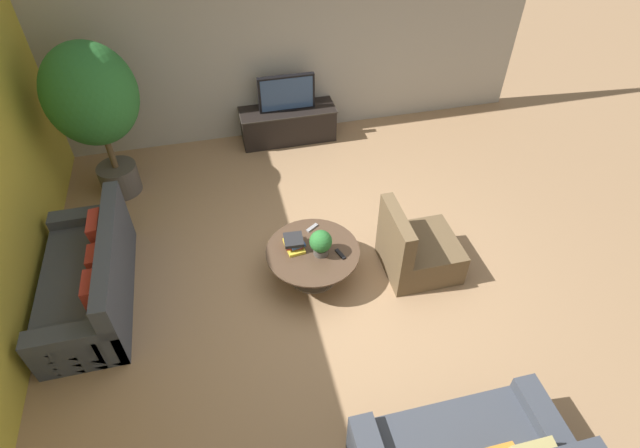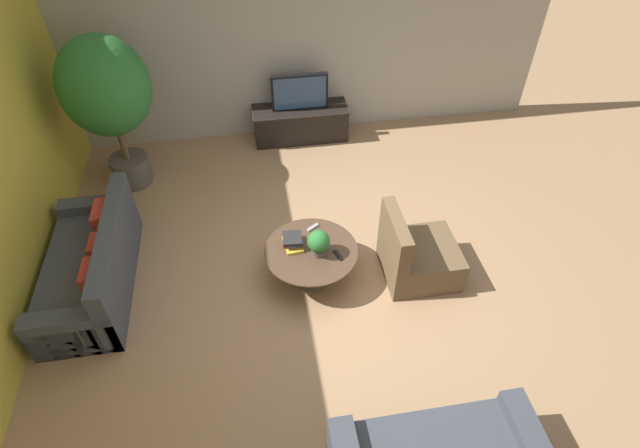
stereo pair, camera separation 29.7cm
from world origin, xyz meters
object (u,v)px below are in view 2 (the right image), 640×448
object	(u,v)px
armchair_wicker	(416,256)
potted_palm_tall	(106,93)
media_console	(300,123)
coffee_table	(311,257)
television	(300,92)
couch_by_wall	(93,267)
potted_plant_tabletop	(319,242)

from	to	relation	value
armchair_wicker	potted_palm_tall	world-z (taller)	potted_palm_tall
media_console	coffee_table	xyz separation A→B (m)	(-0.26, -2.81, 0.01)
media_console	television	bearing A→B (deg)	-90.00
coffee_table	couch_by_wall	distance (m)	2.37
couch_by_wall	television	bearing A→B (deg)	134.55
coffee_table	couch_by_wall	size ratio (longest dim) A/B	0.55
coffee_table	potted_plant_tabletop	xyz separation A→B (m)	(0.07, -0.06, 0.28)
media_console	coffee_table	distance (m)	2.82
television	armchair_wicker	bearing A→B (deg)	-73.13
coffee_table	armchair_wicker	size ratio (longest dim) A/B	1.20
potted_palm_tall	media_console	bearing A→B (deg)	16.31
media_console	television	world-z (taller)	television
media_console	potted_plant_tabletop	bearing A→B (deg)	-93.66
television	potted_palm_tall	size ratio (longest dim) A/B	0.40
couch_by_wall	armchair_wicker	bearing A→B (deg)	83.67
armchair_wicker	potted_plant_tabletop	xyz separation A→B (m)	(-1.08, 0.10, 0.29)
coffee_table	couch_by_wall	xyz separation A→B (m)	(-2.36, 0.23, 0.01)
potted_palm_tall	potted_plant_tabletop	size ratio (longest dim) A/B	6.70
media_console	armchair_wicker	xyz separation A→B (m)	(0.90, -2.97, 0.01)
armchair_wicker	television	bearing A→B (deg)	16.87
television	armchair_wicker	world-z (taller)	television
media_console	couch_by_wall	world-z (taller)	couch_by_wall
coffee_table	potted_palm_tall	distance (m)	3.21
couch_by_wall	potted_plant_tabletop	distance (m)	2.47
television	coffee_table	distance (m)	2.86
potted_palm_tall	potted_plant_tabletop	distance (m)	3.22
media_console	television	distance (m)	0.51
couch_by_wall	armchair_wicker	distance (m)	3.54
television	armchair_wicker	size ratio (longest dim) A/B	0.96
couch_by_wall	armchair_wicker	world-z (taller)	armchair_wicker
media_console	armchair_wicker	world-z (taller)	armchair_wicker
couch_by_wall	potted_plant_tabletop	world-z (taller)	couch_by_wall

